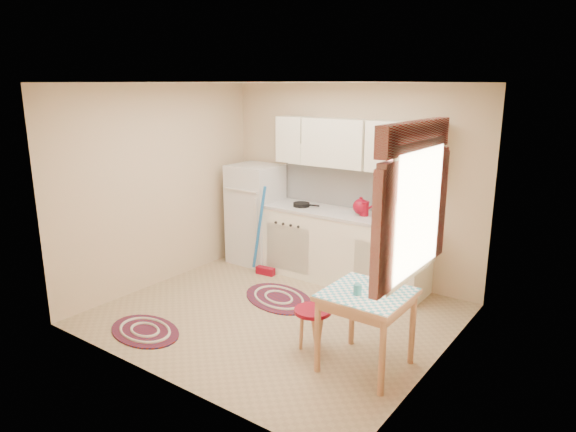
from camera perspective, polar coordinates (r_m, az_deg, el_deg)
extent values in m
plane|color=tan|center=(5.81, -1.34, -10.87)|extent=(3.60, 3.60, 0.00)
cube|color=silver|center=(5.25, -1.51, 14.61)|extent=(3.60, 3.20, 0.04)
cube|color=tan|center=(6.71, 6.89, 3.75)|extent=(3.60, 0.04, 2.50)
cube|color=tan|center=(4.28, -14.51, -2.82)|extent=(3.60, 0.04, 2.50)
cube|color=tan|center=(6.62, -13.95, 3.28)|extent=(0.04, 3.20, 2.50)
cube|color=tan|center=(4.57, 16.87, -1.88)|extent=(0.04, 3.20, 2.50)
cube|color=white|center=(6.65, 7.76, 3.14)|extent=(2.25, 0.03, 0.55)
cube|color=white|center=(6.43, 7.29, 7.96)|extent=(2.25, 0.33, 0.60)
cube|color=white|center=(4.00, 14.29, 0.46)|extent=(0.04, 0.85, 0.95)
cube|color=silver|center=(7.26, -3.63, 0.22)|extent=(0.65, 0.60, 1.40)
cube|color=white|center=(6.63, 5.86, -3.58)|extent=(2.25, 0.60, 0.88)
cube|color=beige|center=(6.50, 5.96, 0.27)|extent=(2.27, 0.62, 0.04)
cylinder|color=black|center=(6.75, 1.50, 1.27)|extent=(0.26, 0.26, 0.05)
cylinder|color=maroon|center=(6.33, 8.48, 0.73)|extent=(0.13, 0.13, 0.16)
cube|color=tan|center=(4.73, 8.64, -12.46)|extent=(0.72, 0.72, 0.72)
cylinder|color=maroon|center=(5.03, 2.73, -12.48)|extent=(0.43, 0.43, 0.42)
cylinder|color=#29727D|center=(4.49, 7.73, -8.15)|extent=(0.09, 0.09, 0.10)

